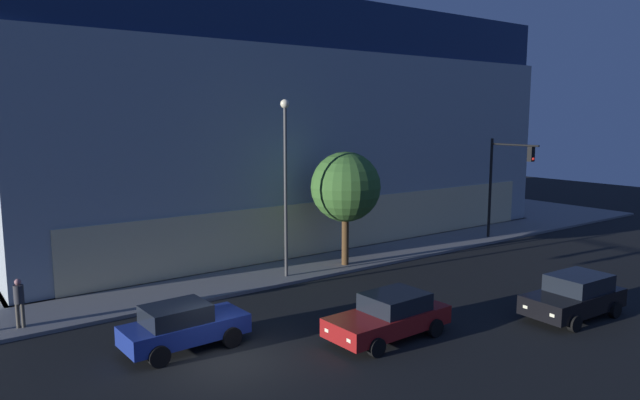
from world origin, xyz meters
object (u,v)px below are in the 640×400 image
(pedestrian_waiting, at_px, (19,299))
(modern_building, at_px, (253,126))
(street_lamp_sidewalk, at_px, (285,168))
(sidewalk_tree, at_px, (346,187))
(car_blue, at_px, (183,326))
(car_black, at_px, (575,296))
(traffic_light_far_corner, at_px, (504,173))
(car_red, at_px, (390,316))

(pedestrian_waiting, bearing_deg, modern_building, 37.53)
(modern_building, xyz_separation_m, pedestrian_waiting, (-17.90, -13.76, -6.00))
(modern_building, relative_size, pedestrian_waiting, 19.26)
(street_lamp_sidewalk, bearing_deg, sidewalk_tree, 0.66)
(car_blue, xyz_separation_m, car_black, (13.97, -6.19, 0.03))
(modern_building, bearing_deg, car_black, -89.28)
(traffic_light_far_corner, relative_size, street_lamp_sidewalk, 0.74)
(traffic_light_far_corner, xyz_separation_m, sidewalk_tree, (-12.06, 1.00, -0.12))
(traffic_light_far_corner, xyz_separation_m, car_black, (-9.46, -10.46, -3.56))
(modern_building, distance_m, pedestrian_waiting, 23.36)
(modern_building, height_order, pedestrian_waiting, modern_building)
(street_lamp_sidewalk, distance_m, car_blue, 10.36)
(sidewalk_tree, bearing_deg, car_red, -119.34)
(car_black, bearing_deg, sidewalk_tree, 102.75)
(traffic_light_far_corner, relative_size, pedestrian_waiting, 3.43)
(car_blue, relative_size, car_black, 0.95)
(pedestrian_waiting, bearing_deg, street_lamp_sidewalk, 0.37)
(car_red, bearing_deg, sidewalk_tree, 60.66)
(sidewalk_tree, bearing_deg, street_lamp_sidewalk, -179.34)
(street_lamp_sidewalk, bearing_deg, modern_building, 66.17)
(car_blue, bearing_deg, street_lamp_sidewalk, 34.50)
(car_blue, relative_size, car_red, 0.90)
(sidewalk_tree, xyz_separation_m, car_blue, (-11.38, -5.28, -3.47))
(street_lamp_sidewalk, height_order, car_red, street_lamp_sidewalk)
(car_red, bearing_deg, traffic_light_far_corner, 24.44)
(pedestrian_waiting, xyz_separation_m, car_red, (10.73, -8.59, -0.45))
(car_blue, bearing_deg, sidewalk_tree, 24.88)
(car_black, bearing_deg, street_lamp_sidewalk, 119.11)
(car_red, relative_size, car_black, 1.06)
(sidewalk_tree, xyz_separation_m, car_black, (2.59, -11.46, -3.45))
(modern_building, relative_size, car_red, 7.56)
(modern_building, distance_m, street_lamp_sidewalk, 15.06)
(pedestrian_waiting, bearing_deg, sidewalk_tree, 0.44)
(car_red, bearing_deg, car_blue, 152.09)
(traffic_light_far_corner, relative_size, car_blue, 1.49)
(pedestrian_waiting, bearing_deg, car_blue, -50.50)
(street_lamp_sidewalk, xyz_separation_m, car_blue, (-7.61, -5.23, -4.68))
(modern_building, relative_size, car_black, 7.98)
(traffic_light_far_corner, distance_m, car_red, 18.97)
(car_red, bearing_deg, modern_building, 72.20)
(modern_building, xyz_separation_m, street_lamp_sidewalk, (-6.04, -13.68, -1.75))
(sidewalk_tree, height_order, car_red, sidewalk_tree)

